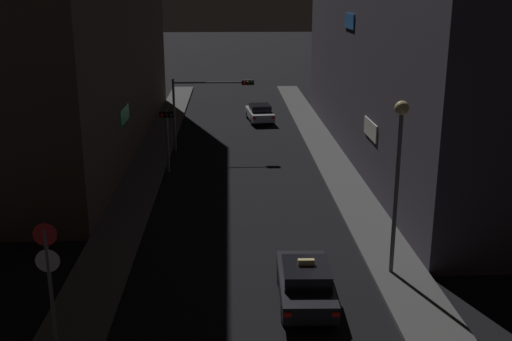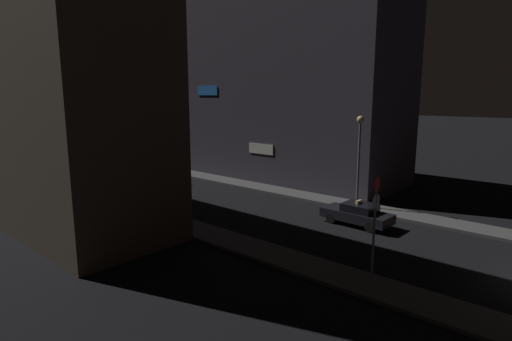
# 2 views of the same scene
# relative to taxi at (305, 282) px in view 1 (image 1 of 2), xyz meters

# --- Properties ---
(sidewalk_left) EXTENTS (2.18, 60.93, 0.18)m
(sidewalk_left) POSITION_rel_taxi_xyz_m (-7.53, 17.65, -0.65)
(sidewalk_left) COLOR #4C4C4C
(sidewalk_left) RESTS_ON ground_plane
(sidewalk_right) EXTENTS (2.18, 60.93, 0.18)m
(sidewalk_right) POSITION_rel_taxi_xyz_m (3.81, 17.65, -0.65)
(sidewalk_right) COLOR #4C4C4C
(sidewalk_right) RESTS_ON ground_plane
(building_facade_left) EXTENTS (6.74, 34.12, 19.44)m
(building_facade_left) POSITION_rel_taxi_xyz_m (-11.96, 22.80, 8.98)
(building_facade_left) COLOR #473D33
(building_facade_left) RESTS_ON ground_plane
(building_facade_right) EXTENTS (9.52, 34.93, 18.60)m
(building_facade_right) POSITION_rel_taxi_xyz_m (9.62, 19.18, 8.56)
(building_facade_right) COLOR #3D3842
(building_facade_right) RESTS_ON ground_plane
(taxi) EXTENTS (1.94, 4.50, 1.62)m
(taxi) POSITION_rel_taxi_xyz_m (0.00, 0.00, 0.00)
(taxi) COLOR black
(taxi) RESTS_ON ground_plane
(far_car) EXTENTS (2.25, 4.61, 1.42)m
(far_car) POSITION_rel_taxi_xyz_m (-0.07, 30.28, -0.00)
(far_car) COLOR #B7B7BC
(far_car) RESTS_ON ground_plane
(traffic_light_overhead) EXTENTS (5.36, 0.42, 4.81)m
(traffic_light_overhead) POSITION_rel_taxi_xyz_m (-4.01, 21.05, 2.84)
(traffic_light_overhead) COLOR slate
(traffic_light_overhead) RESTS_ON ground_plane
(traffic_light_left_kerb) EXTENTS (0.80, 0.42, 3.72)m
(traffic_light_left_kerb) POSITION_rel_taxi_xyz_m (-6.19, 16.06, 1.93)
(traffic_light_left_kerb) COLOR slate
(traffic_light_left_kerb) RESTS_ON ground_plane
(sign_pole_left) EXTENTS (0.63, 0.10, 4.61)m
(sign_pole_left) POSITION_rel_taxi_xyz_m (-7.25, -4.46, 2.25)
(sign_pole_left) COLOR slate
(sign_pole_left) RESTS_ON sidewalk_left
(street_lamp_near_block) EXTENTS (0.51, 0.51, 6.52)m
(street_lamp_near_block) POSITION_rel_taxi_xyz_m (3.48, 1.85, 3.97)
(street_lamp_near_block) COLOR slate
(street_lamp_near_block) RESTS_ON sidewalk_right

